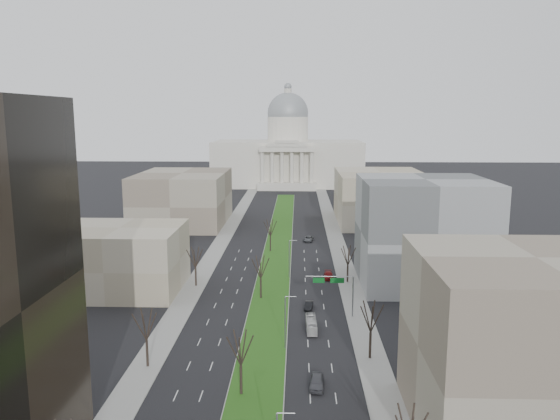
% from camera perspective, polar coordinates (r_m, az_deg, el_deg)
% --- Properties ---
extents(ground, '(600.00, 600.00, 0.00)m').
position_cam_1_polar(ground, '(154.30, -0.26, -4.37)').
color(ground, black).
rests_on(ground, ground).
extents(median, '(8.00, 222.03, 0.20)m').
position_cam_1_polar(median, '(153.30, -0.28, -4.43)').
color(median, '#999993').
rests_on(median, ground).
extents(sidewalk_left, '(5.00, 330.00, 0.15)m').
position_cam_1_polar(sidewalk_left, '(132.14, -8.34, -6.91)').
color(sidewalk_left, gray).
rests_on(sidewalk_left, ground).
extents(sidewalk_right, '(5.00, 330.00, 0.15)m').
position_cam_1_polar(sidewalk_right, '(130.64, 7.07, -7.08)').
color(sidewalk_right, gray).
rests_on(sidewalk_right, ground).
extents(capitol, '(80.00, 46.00, 55.00)m').
position_cam_1_polar(capitol, '(299.86, 0.81, 5.75)').
color(capitol, beige).
rests_on(capitol, ground).
extents(building_beige_left, '(26.00, 22.00, 14.00)m').
position_cam_1_polar(building_beige_left, '(124.71, -16.29, -4.92)').
color(building_beige_left, tan).
rests_on(building_beige_left, ground).
extents(building_tan_right, '(26.00, 24.00, 22.00)m').
position_cam_1_polar(building_tan_right, '(72.49, 24.57, -12.96)').
color(building_tan_right, gray).
rests_on(building_tan_right, ground).
extents(building_grey_right, '(28.00, 26.00, 24.00)m').
position_cam_1_polar(building_grey_right, '(127.39, 14.72, -2.23)').
color(building_grey_right, slate).
rests_on(building_grey_right, ground).
extents(building_far_left, '(30.00, 40.00, 18.00)m').
position_cam_1_polar(building_far_left, '(195.91, -10.11, 1.22)').
color(building_far_left, gray).
rests_on(building_far_left, ground).
extents(building_far_right, '(30.00, 40.00, 18.00)m').
position_cam_1_polar(building_far_right, '(198.77, 10.37, 1.34)').
color(building_far_right, tan).
rests_on(building_far_right, ground).
extents(tree_left_mid, '(5.40, 5.40, 9.72)m').
position_cam_1_polar(tree_left_mid, '(86.50, -13.84, -11.44)').
color(tree_left_mid, black).
rests_on(tree_left_mid, ground).
extents(tree_left_far, '(5.28, 5.28, 9.50)m').
position_cam_1_polar(tree_left_far, '(123.64, -8.85, -4.84)').
color(tree_left_far, black).
rests_on(tree_left_far, ground).
extents(tree_right_mid, '(5.52, 5.52, 9.94)m').
position_cam_1_polar(tree_right_mid, '(87.86, 9.50, -10.83)').
color(tree_right_mid, black).
rests_on(tree_right_mid, ground).
extents(tree_right_far, '(5.04, 5.04, 9.07)m').
position_cam_1_polar(tree_right_far, '(125.99, 7.12, -4.67)').
color(tree_right_far, black).
rests_on(tree_right_far, ground).
extents(tree_median_a, '(5.40, 5.40, 9.72)m').
position_cam_1_polar(tree_median_a, '(76.45, -4.14, -14.10)').
color(tree_median_a, black).
rests_on(tree_median_a, ground).
extents(tree_median_b, '(5.40, 5.40, 9.72)m').
position_cam_1_polar(tree_median_b, '(114.01, -2.04, -5.91)').
color(tree_median_b, black).
rests_on(tree_median_b, ground).
extents(tree_median_c, '(5.40, 5.40, 9.72)m').
position_cam_1_polar(tree_median_c, '(152.82, -1.01, -1.82)').
color(tree_median_c, black).
rests_on(tree_median_c, ground).
extents(streetlamp_median_b, '(1.90, 0.20, 9.16)m').
position_cam_1_polar(streetlamp_median_b, '(90.76, 0.58, -11.59)').
color(streetlamp_median_b, gray).
rests_on(streetlamp_median_b, ground).
extents(streetlamp_median_c, '(1.90, 0.20, 9.16)m').
position_cam_1_polar(streetlamp_median_c, '(128.81, 0.99, -5.06)').
color(streetlamp_median_c, gray).
rests_on(streetlamp_median_c, ground).
extents(mast_arm_signs, '(9.12, 0.24, 8.09)m').
position_cam_1_polar(mast_arm_signs, '(104.76, 6.15, -7.91)').
color(mast_arm_signs, gray).
rests_on(mast_arm_signs, ground).
extents(car_grey_near, '(2.39, 5.16, 1.71)m').
position_cam_1_polar(car_grey_near, '(81.03, 3.87, -17.45)').
color(car_grey_near, '#47484E').
rests_on(car_grey_near, ground).
extents(car_black, '(1.97, 4.39, 1.40)m').
position_cam_1_polar(car_black, '(110.26, 3.03, -9.92)').
color(car_black, black).
rests_on(car_black, ground).
extents(car_red, '(2.08, 5.07, 1.47)m').
position_cam_1_polar(car_red, '(129.91, 5.09, -6.83)').
color(car_red, maroon).
rests_on(car_red, ground).
extents(car_grey_far, '(3.43, 5.82, 1.52)m').
position_cam_1_polar(car_grey_far, '(166.88, 2.99, -3.02)').
color(car_grey_far, '#4C4F53').
rests_on(car_grey_far, ground).
extents(box_van, '(1.97, 7.66, 2.12)m').
position_cam_1_polar(box_van, '(100.03, 3.29, -11.82)').
color(box_van, silver).
rests_on(box_van, ground).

